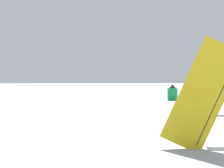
# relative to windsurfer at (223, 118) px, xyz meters

# --- Properties ---
(windsurfer) EXTENTS (4.43, 0.92, 4.36)m
(windsurfer) POSITION_rel_windsurfer_xyz_m (0.00, 0.00, 0.00)
(windsurfer) COLOR white
(windsurfer) RESTS_ON ground_plane
(channel_buoy) EXTENTS (1.31, 1.31, 2.11)m
(channel_buoy) POSITION_rel_windsurfer_xyz_m (5.02, 43.95, -0.17)
(channel_buoy) COLOR #19994C
(channel_buoy) RESTS_ON ground_plane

